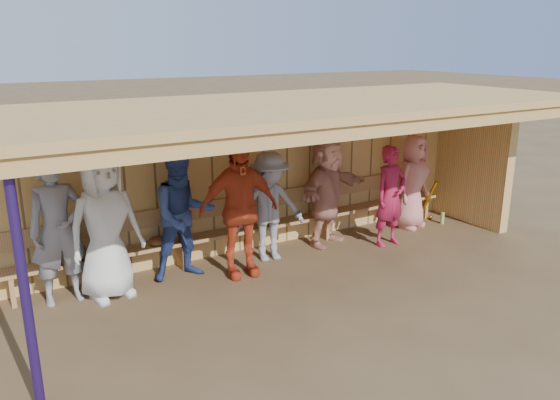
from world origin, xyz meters
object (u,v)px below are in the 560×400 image
object	(u,v)px
player_c	(183,215)
player_g	(390,196)
player_b	(105,226)
player_f	(327,191)
player_e	(269,207)
player_a	(58,231)
player_h	(412,182)
player_d	(239,209)
bench	(256,220)

from	to	relation	value
player_c	player_g	size ratio (longest dim) A/B	1.12
player_b	player_f	size ratio (longest dim) A/B	1.08
player_e	player_a	bearing A→B (deg)	-174.20
player_b	player_f	xyz separation A→B (m)	(3.62, 0.16, -0.07)
player_f	player_e	bearing A→B (deg)	163.02
player_e	player_h	distance (m)	2.97
player_a	player_c	size ratio (longest dim) A/B	1.04
player_g	player_f	bearing A→B (deg)	143.83
player_a	player_f	world-z (taller)	player_a
player_b	player_h	bearing A→B (deg)	-10.61
player_e	player_c	bearing A→B (deg)	-173.66
player_a	player_d	size ratio (longest dim) A/B	0.98
player_d	player_h	bearing A→B (deg)	11.18
player_g	player_h	world-z (taller)	player_h
player_d	player_e	world-z (taller)	player_d
player_f	player_g	xyz separation A→B (m)	(0.87, -0.56, -0.08)
player_d	player_b	bearing A→B (deg)	178.45
player_b	player_c	world-z (taller)	player_b
player_g	player_h	bearing A→B (deg)	23.33
player_d	player_e	size ratio (longest dim) A/B	1.17
player_e	player_f	distance (m)	1.16
player_c	player_h	bearing A→B (deg)	2.57
player_d	player_f	bearing A→B (deg)	18.51
player_a	player_e	world-z (taller)	player_a
player_a	player_b	distance (m)	0.57
player_b	bench	xyz separation A→B (m)	(2.44, 0.46, -0.46)
player_e	player_b	bearing A→B (deg)	-170.99
player_g	player_d	bearing A→B (deg)	173.07
player_a	player_f	xyz separation A→B (m)	(4.17, 0.00, -0.06)
player_d	player_e	distance (m)	0.74
player_a	player_b	world-z (taller)	player_b
player_a	player_g	world-z (taller)	player_a
player_c	player_f	size ratio (longest dim) A/B	1.02
player_g	bench	world-z (taller)	player_g
player_h	bench	size ratio (longest dim) A/B	0.22
player_f	player_h	size ratio (longest dim) A/B	1.08
player_f	player_g	distance (m)	1.04
player_b	player_e	xyz separation A→B (m)	(2.46, 0.05, -0.14)
player_c	player_e	size ratio (longest dim) A/B	1.10
player_a	player_b	size ratio (longest dim) A/B	0.98
player_d	player_f	world-z (taller)	player_d
player_c	player_h	distance (m)	4.35
player_a	player_d	world-z (taller)	player_d
player_a	player_f	distance (m)	4.17
player_a	player_h	distance (m)	5.99
player_b	player_e	distance (m)	2.47
player_a	player_h	size ratio (longest dim) A/B	1.14
player_b	player_d	size ratio (longest dim) A/B	0.99
player_g	player_h	distance (m)	1.06
player_f	player_g	size ratio (longest dim) A/B	1.09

